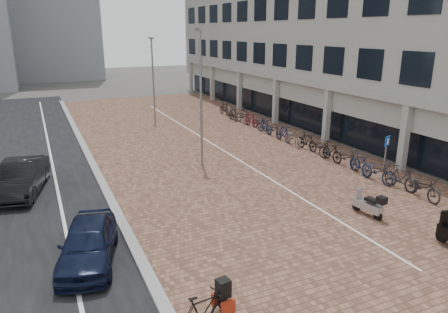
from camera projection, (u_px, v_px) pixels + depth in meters
The scene contains 15 objects.
ground at pixel (299, 242), 13.81m from camera, with size 140.00×140.00×0.00m, color #474442.
plaza_brick at pixel (213, 146), 25.03m from camera, with size 14.50×42.00×0.04m, color brown.
street_asphalt at pixel (10, 171), 20.65m from camera, with size 8.00×50.00×0.03m, color black.
curb at pixel (91, 160), 22.19m from camera, with size 0.35×42.00×0.14m, color gray.
lane_line at pixel (53, 166), 21.44m from camera, with size 0.12×44.00×0.00m, color white.
parking_line at pixel (216, 146), 25.11m from camera, with size 0.10×30.00×0.00m, color white.
office_building at pixel (328, 6), 30.42m from camera, with size 8.40×40.00×15.00m.
car_navy at pixel (88, 243), 12.41m from camera, with size 1.53×3.81×1.30m, color black.
car_dark at pixel (22, 177), 17.74m from camera, with size 1.50×4.30×1.42m, color black.
hero_bike at pixel (203, 312), 9.57m from camera, with size 1.72×0.69×1.18m.
scooter_front at pixel (368, 204), 15.60m from camera, with size 0.44×1.41×0.97m, color #A0A0A5, non-canonical shape.
parking_sign at pixel (386, 152), 18.86m from camera, with size 0.44×0.20×2.17m.
lamp_near at pixel (201, 100), 20.66m from camera, with size 0.12×0.12×6.78m, color slate.
lamp_far at pixel (153, 81), 31.03m from camera, with size 0.12×0.12×6.18m, color gray.
bike_row at pixel (291, 135), 25.57m from camera, with size 1.17×21.45×1.05m.
Camera 1 is at (-7.43, -10.21, 6.75)m, focal length 33.30 mm.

